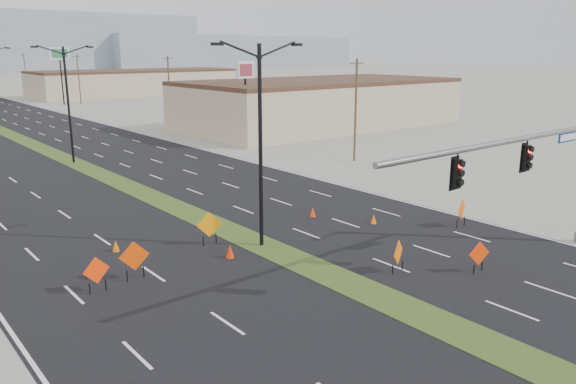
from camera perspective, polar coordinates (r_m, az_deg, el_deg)
ground at (r=21.17m, az=17.59°, el=-13.73°), size 600.00×600.00×0.00m
building_se_near at (r=74.58m, az=3.30°, el=8.85°), size 36.00×18.00×5.50m
building_se_far at (r=131.69m, az=-15.06°, el=10.60°), size 44.00×16.00×5.00m
mesa_east at (r=358.26m, az=-6.09°, el=14.02°), size 160.00×50.00×18.00m
signal_mast at (r=27.74m, az=24.75°, el=2.74°), size 16.30×0.60×8.00m
streetlight_0 at (r=27.45m, az=-2.83°, el=5.25°), size 5.15×0.24×10.02m
streetlight_1 at (r=52.56m, az=-21.44°, el=8.59°), size 5.15×0.24×10.02m
utility_pole_0 at (r=50.39m, az=6.89°, el=8.40°), size 1.60×0.20×9.00m
utility_pole_1 at (r=78.78m, az=-11.98°, el=10.26°), size 1.60×0.20×9.00m
utility_pole_2 at (r=111.01m, az=-20.48°, el=10.75°), size 1.60×0.20×9.00m
utility_pole_3 at (r=144.53m, az=-25.11°, el=10.91°), size 1.60×0.20×9.00m
construction_sign_0 at (r=24.43m, az=-18.88°, el=-7.67°), size 1.15×0.16×1.54m
construction_sign_1 at (r=25.19m, az=-15.35°, el=-6.41°), size 1.30×0.29×1.75m
construction_sign_2 at (r=28.81m, az=-8.01°, el=-3.41°), size 1.26×0.44×1.75m
construction_sign_3 at (r=25.60m, az=11.13°, el=-6.18°), size 1.06×0.47×1.51m
construction_sign_4 at (r=26.51m, az=18.84°, el=-6.04°), size 1.07×0.35×1.46m
construction_sign_5 at (r=32.96m, az=17.24°, el=-1.79°), size 1.18×0.44×1.64m
cone_0 at (r=27.14m, az=-5.92°, el=-6.00°), size 0.48×0.48×0.68m
cone_1 at (r=33.56m, az=2.52°, el=-2.05°), size 0.38×0.38×0.60m
cone_2 at (r=32.57m, az=8.71°, el=-2.74°), size 0.44×0.44×0.56m
cone_3 at (r=29.11m, az=-17.10°, el=-5.25°), size 0.47×0.47×0.60m
pole_sign_east_near at (r=63.04m, az=-4.37°, el=11.63°), size 2.75×1.18×8.52m
pole_sign_east_far at (r=111.42m, az=-22.18°, el=12.53°), size 3.35×0.84×10.24m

